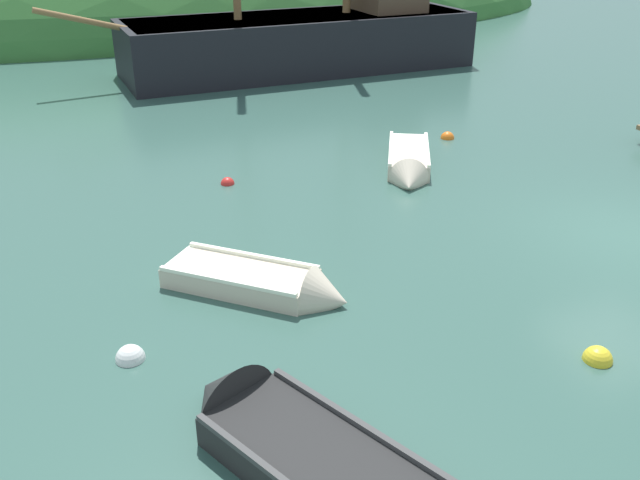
# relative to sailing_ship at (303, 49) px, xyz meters

# --- Properties ---
(ground_plane) EXTENTS (120.00, 120.00, 0.00)m
(ground_plane) POSITION_rel_sailing_ship_xyz_m (0.91, -16.33, -0.79)
(ground_plane) COLOR #33564C
(shore_hill) EXTENTS (52.01, 21.78, 11.64)m
(shore_hill) POSITION_rel_sailing_ship_xyz_m (-4.70, 16.02, -0.79)
(shore_hill) COLOR #387033
(shore_hill) RESTS_ON ground
(sailing_ship) EXTENTS (15.92, 4.62, 11.80)m
(sailing_ship) POSITION_rel_sailing_ship_xyz_m (0.00, 0.00, 0.00)
(sailing_ship) COLOR black
(sailing_ship) RESTS_ON ground
(rowboat_outer_right) EXTENTS (2.34, 3.33, 0.92)m
(rowboat_outer_right) POSITION_rel_sailing_ship_xyz_m (-1.44, -11.45, -0.66)
(rowboat_outer_right) COLOR beige
(rowboat_outer_right) RESTS_ON ground
(rowboat_near_dock) EXTENTS (2.61, 3.73, 1.23)m
(rowboat_near_dock) POSITION_rel_sailing_ship_xyz_m (-7.29, -19.45, -0.65)
(rowboat_near_dock) COLOR black
(rowboat_near_dock) RESTS_ON ground
(rowboat_center) EXTENTS (3.01, 2.88, 0.99)m
(rowboat_center) POSITION_rel_sailing_ship_xyz_m (-6.36, -15.83, -0.68)
(rowboat_center) COLOR beige
(rowboat_center) RESTS_ON ground
(buoy_yellow) EXTENTS (0.42, 0.42, 0.42)m
(buoy_yellow) POSITION_rel_sailing_ship_xyz_m (-2.58, -19.33, -0.79)
(buoy_yellow) COLOR yellow
(buoy_yellow) RESTS_ON ground
(buoy_red) EXTENTS (0.32, 0.32, 0.32)m
(buoy_red) POSITION_rel_sailing_ship_xyz_m (-5.75, -10.76, -0.79)
(buoy_red) COLOR red
(buoy_red) RESTS_ON ground
(buoy_white) EXTENTS (0.43, 0.43, 0.43)m
(buoy_white) POSITION_rel_sailing_ship_xyz_m (-8.74, -16.92, -0.79)
(buoy_white) COLOR white
(buoy_white) RESTS_ON ground
(buoy_orange) EXTENTS (0.38, 0.38, 0.38)m
(buoy_orange) POSITION_rel_sailing_ship_xyz_m (0.75, -9.59, -0.79)
(buoy_orange) COLOR orange
(buoy_orange) RESTS_ON ground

